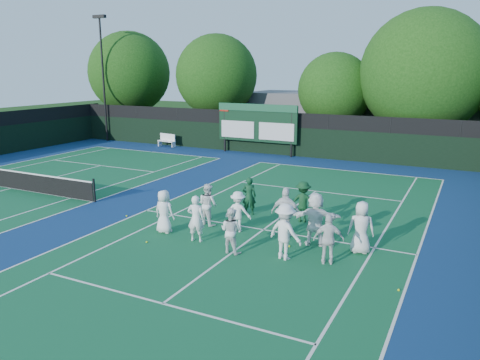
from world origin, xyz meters
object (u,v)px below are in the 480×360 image
at_px(scoreboard, 257,123).
at_px(tennis_net, 11,179).
at_px(bench, 167,140).
at_px(coach_left, 249,196).

distance_m(scoreboard, tennis_net, 16.26).
height_order(scoreboard, bench, scoreboard).
xyz_separation_m(bench, coach_left, (13.28, -12.89, 0.25)).
distance_m(scoreboard, bench, 7.77).
bearing_deg(coach_left, tennis_net, -15.33).
bearing_deg(tennis_net, bench, 92.40).
bearing_deg(scoreboard, bench, -178.40).
distance_m(scoreboard, coach_left, 14.35).
relative_size(scoreboard, tennis_net, 0.53).
relative_size(scoreboard, coach_left, 3.75).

